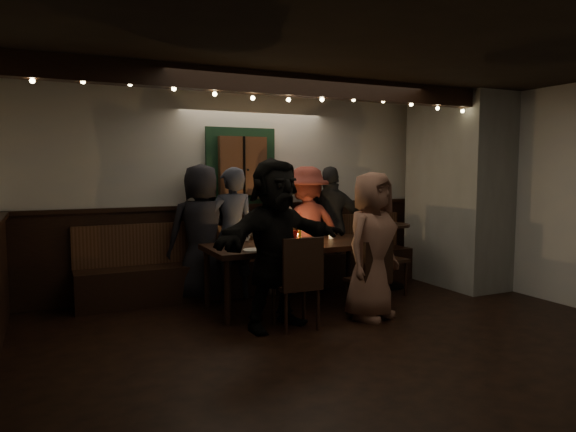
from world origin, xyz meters
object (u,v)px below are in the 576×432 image
dining_table (295,249)px  person_e (331,226)px  high_top (389,247)px  person_b (232,233)px  chair_near_right (372,274)px  person_f (275,244)px  person_g (372,246)px  chair_near_left (299,278)px  chair_end (380,253)px  person_d (306,228)px  person_c (273,235)px  person_a (201,232)px

dining_table → person_e: person_e is taller
high_top → person_b: bearing=171.6°
chair_near_right → high_top: 1.54m
person_f → person_g: size_ratio=1.09×
chair_near_left → person_b: size_ratio=0.58×
person_g → chair_near_right: bearing=-13.2°
chair_end → person_b: (-1.75, 0.67, 0.27)m
chair_near_left → person_f: (-0.18, 0.18, 0.33)m
chair_near_right → person_g: 0.31m
chair_near_left → person_d: bearing=60.2°
person_e → person_g: 1.62m
person_c → person_e: (0.91, 0.05, 0.07)m
person_d → person_e: bearing=-167.1°
person_b → person_g: person_b is taller
high_top → person_b: (-2.15, 0.32, 0.27)m
person_c → person_d: 0.48m
person_f → person_d: bearing=36.7°
dining_table → chair_near_left: 0.92m
person_b → person_d: person_d is taller
person_e → person_f: size_ratio=0.95×
person_e → person_f: 2.05m
person_a → chair_near_left: bearing=112.0°
high_top → person_c: (-1.57, 0.39, 0.21)m
chair_end → person_a: 2.26m
person_c → person_f: bearing=71.5°
dining_table → chair_end: chair_end is taller
chair_near_left → high_top: size_ratio=1.09×
dining_table → person_c: bearing=87.8°
chair_near_right → person_a: bearing=133.5°
chair_end → person_c: 1.40m
chair_end → chair_near_right: bearing=-130.2°
person_e → person_a: bearing=20.9°
person_b → person_c: (0.58, 0.07, -0.06)m
chair_end → person_b: 1.90m
person_d → person_a: bearing=-1.5°
high_top → person_f: 2.37m
chair_near_right → person_g: (-0.02, -0.00, 0.31)m
person_b → person_g: (1.08, -1.44, -0.03)m
person_c → person_d: size_ratio=0.92×
person_b → person_e: 1.50m
chair_end → person_d: bearing=134.7°
person_c → person_d: bearing=179.2°
chair_end → high_top: chair_end is taller
person_b → person_d: (1.06, 0.03, 0.00)m
chair_end → person_d: person_d is taller
dining_table → person_a: size_ratio=1.24×
high_top → person_g: bearing=-133.5°
chair_end → person_e: 0.88m
person_d → person_g: 1.48m
person_c → person_e: size_ratio=0.92×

